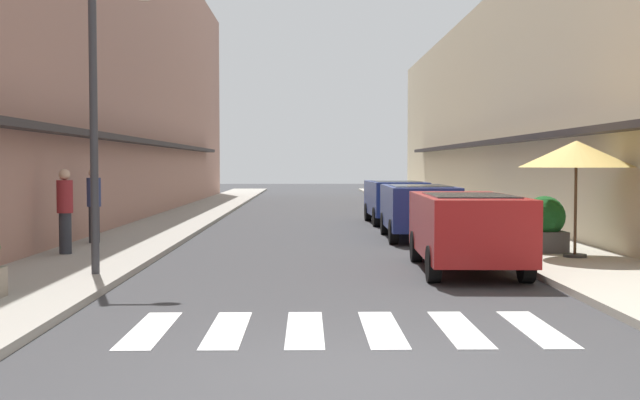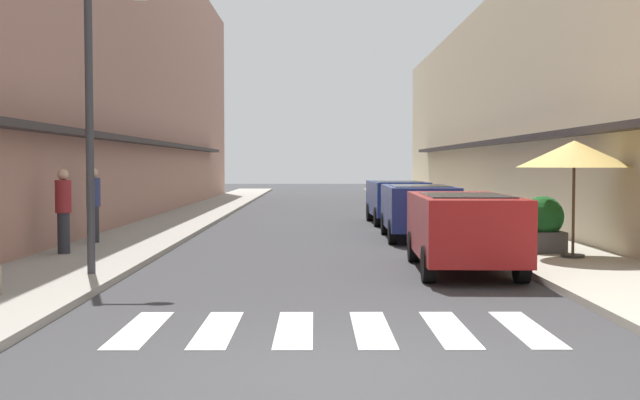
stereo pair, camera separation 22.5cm
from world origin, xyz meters
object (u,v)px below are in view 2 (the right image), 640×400
at_px(parked_car_near, 463,223).
at_px(pedestrian_walking_far, 93,203).
at_px(cafe_umbrella, 574,155).
at_px(parked_car_far, 397,197).
at_px(street_lamp, 100,94).
at_px(parked_car_mid, 418,205).
at_px(planter_midblock, 543,224).
at_px(pedestrian_walking_near, 63,209).

xyz_separation_m(parked_car_near, pedestrian_walking_far, (-8.21, 4.43, 0.17)).
bearing_deg(cafe_umbrella, parked_car_far, 103.17).
distance_m(parked_car_near, parked_car_far, 12.05).
bearing_deg(parked_car_far, street_lamp, -116.51).
xyz_separation_m(parked_car_mid, pedestrian_walking_far, (-8.21, -2.02, 0.17)).
bearing_deg(parked_car_mid, street_lamp, -131.10).
bearing_deg(planter_midblock, parked_car_mid, 117.66).
xyz_separation_m(parked_car_near, cafe_umbrella, (2.52, 1.30, 1.31)).
relative_size(pedestrian_walking_near, pedestrian_walking_far, 0.99).
distance_m(parked_car_near, parked_car_mid, 6.45).
bearing_deg(cafe_umbrella, pedestrian_walking_far, 163.74).
bearing_deg(street_lamp, parked_car_near, 9.03).
xyz_separation_m(parked_car_far, street_lamp, (-6.53, -13.09, 2.33)).
bearing_deg(parked_car_near, pedestrian_walking_far, 151.67).
bearing_deg(street_lamp, planter_midblock, 20.93).
distance_m(street_lamp, pedestrian_walking_near, 4.12).
xyz_separation_m(street_lamp, pedestrian_walking_near, (-1.66, 3.08, -2.17)).
height_order(parked_car_near, street_lamp, street_lamp).
distance_m(parked_car_mid, street_lamp, 10.20).
bearing_deg(cafe_umbrella, pedestrian_walking_near, 176.02).
height_order(planter_midblock, pedestrian_walking_far, pedestrian_walking_far).
height_order(cafe_umbrella, pedestrian_walking_far, cafe_umbrella).
bearing_deg(parked_car_mid, parked_car_far, 90.00).
relative_size(parked_car_near, parked_car_mid, 1.05).
distance_m(parked_car_near, pedestrian_walking_far, 9.33).
distance_m(parked_car_mid, pedestrian_walking_near, 9.30).
bearing_deg(parked_car_near, cafe_umbrella, 27.33).
bearing_deg(parked_car_near, pedestrian_walking_near, 165.98).
height_order(parked_car_near, planter_midblock, parked_car_near).
xyz_separation_m(parked_car_mid, planter_midblock, (2.18, -4.15, -0.20)).
bearing_deg(planter_midblock, pedestrian_walking_near, -178.63).
distance_m(parked_car_mid, planter_midblock, 4.69).
xyz_separation_m(parked_car_mid, cafe_umbrella, (2.52, -5.15, 1.31)).
bearing_deg(parked_car_mid, parked_car_near, -90.00).
relative_size(parked_car_near, parked_car_far, 1.11).
bearing_deg(parked_car_mid, pedestrian_walking_far, -166.21).
height_order(parked_car_near, pedestrian_walking_far, pedestrian_walking_far).
distance_m(parked_car_near, pedestrian_walking_near, 8.44).
height_order(street_lamp, planter_midblock, street_lamp).
xyz_separation_m(street_lamp, cafe_umbrella, (9.04, 2.34, -1.02)).
bearing_deg(pedestrian_walking_far, street_lamp, 84.16).
distance_m(parked_car_far, pedestrian_walking_far, 11.21).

